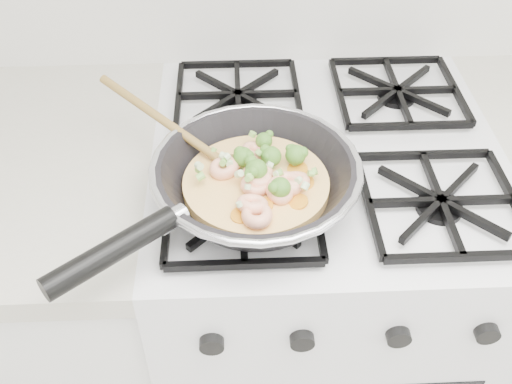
{
  "coord_description": "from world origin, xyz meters",
  "views": [
    {
      "loc": [
        -0.16,
        0.92,
        1.53
      ],
      "look_at": [
        -0.13,
        1.57,
        0.93
      ],
      "focal_mm": 41.34,
      "sensor_mm": 36.0,
      "label": 1
    }
  ],
  "objects": [
    {
      "name": "skillet",
      "position": [
        -0.13,
        1.57,
        0.96
      ],
      "size": [
        0.43,
        0.42,
        0.1
      ],
      "rotation": [
        0.0,
        0.0,
        0.09
      ],
      "color": "black",
      "rests_on": "stove"
    },
    {
      "name": "stove",
      "position": [
        0.0,
        1.7,
        0.46
      ],
      "size": [
        0.6,
        0.6,
        0.92
      ],
      "color": "white",
      "rests_on": "ground"
    }
  ]
}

